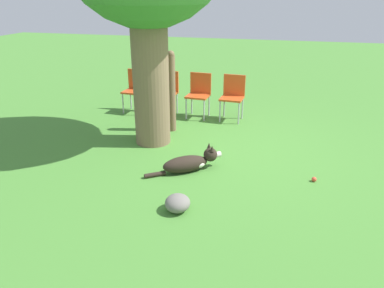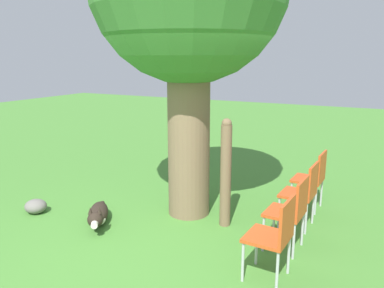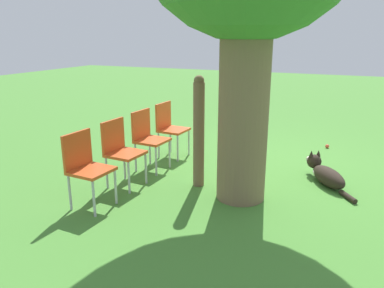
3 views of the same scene
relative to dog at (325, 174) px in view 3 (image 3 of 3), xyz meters
The scene contains 8 objects.
ground_plane 0.91m from the dog, ahead, with size 30.00×30.00×0.00m, color #478433.
dog is the anchor object (origin of this frame).
fence_post 1.85m from the dog, 26.10° to the left, with size 0.15×0.15×1.48m.
red_chair_0 2.55m from the dog, ahead, with size 0.45×0.47×0.89m.
red_chair_1 2.59m from the dog, 10.80° to the left, with size 0.45×0.47×0.89m.
red_chair_2 2.81m from the dog, 25.03° to the left, with size 0.45×0.47×0.89m.
red_chair_3 3.17m from the dog, 36.55° to the left, with size 0.45×0.47×0.89m.
tennis_ball 1.75m from the dog, 86.56° to the right, with size 0.07×0.07×0.07m.
Camera 3 is at (-1.15, 5.20, 1.98)m, focal length 35.00 mm.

